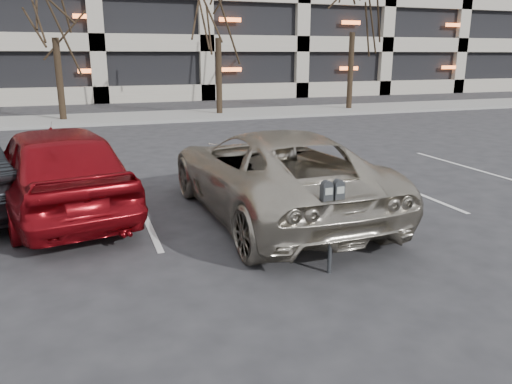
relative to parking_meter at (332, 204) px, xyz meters
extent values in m
plane|color=#28282B|center=(-0.61, 1.72, -0.96)|extent=(140.00, 140.00, 0.00)
cube|color=gray|center=(-0.61, 17.72, -0.90)|extent=(80.00, 4.00, 0.12)
cube|color=silver|center=(-2.01, 4.02, -0.95)|extent=(0.10, 5.20, 0.00)
cube|color=silver|center=(0.79, 4.02, -0.95)|extent=(0.10, 5.20, 0.00)
cube|color=silver|center=(3.59, 4.02, -0.95)|extent=(0.10, 5.20, 0.00)
cube|color=silver|center=(6.39, 4.02, -0.95)|extent=(0.10, 5.20, 0.00)
cylinder|color=black|center=(-3.61, 17.72, 0.79)|extent=(0.28, 0.28, 3.50)
cylinder|color=black|center=(3.39, 17.72, 0.82)|extent=(0.28, 0.28, 3.56)
cylinder|color=black|center=(10.39, 17.72, 0.99)|extent=(0.28, 0.28, 3.90)
cylinder|color=black|center=(0.00, 0.00, -0.51)|extent=(0.06, 0.06, 0.90)
cube|color=black|center=(0.00, 0.00, -0.04)|extent=(0.30, 0.11, 0.06)
cube|color=silver|center=(0.00, -0.05, -0.06)|extent=(0.22, 0.01, 0.05)
cube|color=gray|center=(-0.08, -0.06, 0.19)|extent=(0.11, 0.01, 0.09)
cube|color=gray|center=(0.09, -0.06, 0.19)|extent=(0.11, 0.01, 0.09)
imported|color=#B0A795|center=(0.21, 2.64, -0.18)|extent=(2.73, 5.65, 1.55)
cube|color=orange|center=(-0.14, 1.66, 0.59)|extent=(0.10, 0.20, 0.01)
imported|color=maroon|center=(-3.42, 3.95, -0.12)|extent=(2.91, 5.22, 1.68)
camera|label=1|loc=(-2.97, -5.46, 1.85)|focal=35.00mm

